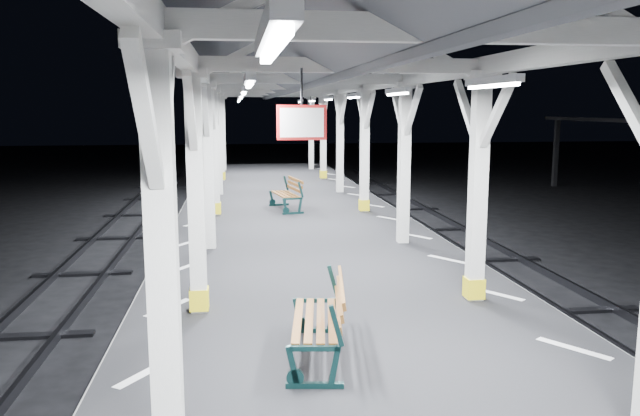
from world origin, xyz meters
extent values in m
cube|color=black|center=(0.00, 0.00, 0.50)|extent=(6.00, 50.00, 1.00)
cube|color=silver|center=(-2.45, 0.00, 1.00)|extent=(1.00, 48.00, 0.01)
cube|color=silver|center=(2.45, 0.00, 1.00)|extent=(1.00, 48.00, 0.01)
cube|color=silver|center=(-2.00, -2.00, 2.60)|extent=(0.22, 0.22, 3.20)
cube|color=silver|center=(-2.00, -2.00, 4.26)|extent=(0.40, 0.40, 0.12)
cube|color=silver|center=(-2.00, -1.45, 3.75)|extent=(0.10, 0.99, 0.99)
cube|color=silver|center=(-2.00, -2.55, 3.75)|extent=(0.10, 0.99, 0.99)
cube|color=silver|center=(-2.00, 2.00, 2.60)|extent=(0.22, 0.22, 3.20)
cube|color=silver|center=(-2.00, 2.00, 4.26)|extent=(0.40, 0.40, 0.12)
cube|color=yellow|center=(-2.00, 2.00, 1.18)|extent=(0.26, 0.26, 0.30)
cube|color=silver|center=(-2.00, 2.55, 3.75)|extent=(0.10, 0.99, 0.99)
cube|color=silver|center=(-2.00, 1.45, 3.75)|extent=(0.10, 0.99, 0.99)
cube|color=silver|center=(-2.00, 6.00, 2.60)|extent=(0.22, 0.22, 3.20)
cube|color=silver|center=(-2.00, 6.00, 4.26)|extent=(0.40, 0.40, 0.12)
cube|color=silver|center=(-2.00, 6.55, 3.75)|extent=(0.10, 0.99, 0.99)
cube|color=silver|center=(-2.00, 5.45, 3.75)|extent=(0.10, 0.99, 0.99)
cube|color=silver|center=(-2.00, 10.00, 2.60)|extent=(0.22, 0.22, 3.20)
cube|color=silver|center=(-2.00, 10.00, 4.26)|extent=(0.40, 0.40, 0.12)
cube|color=yellow|center=(-2.00, 10.00, 1.18)|extent=(0.26, 0.26, 0.30)
cube|color=silver|center=(-2.00, 10.55, 3.75)|extent=(0.10, 0.99, 0.99)
cube|color=silver|center=(-2.00, 9.45, 3.75)|extent=(0.10, 0.99, 0.99)
cube|color=silver|center=(-2.00, 14.00, 2.60)|extent=(0.22, 0.22, 3.20)
cube|color=silver|center=(-2.00, 14.00, 4.26)|extent=(0.40, 0.40, 0.12)
cube|color=silver|center=(-2.00, 14.55, 3.75)|extent=(0.10, 0.99, 0.99)
cube|color=silver|center=(-2.00, 13.45, 3.75)|extent=(0.10, 0.99, 0.99)
cube|color=silver|center=(-2.00, 18.00, 2.60)|extent=(0.22, 0.22, 3.20)
cube|color=silver|center=(-2.00, 18.00, 4.26)|extent=(0.40, 0.40, 0.12)
cube|color=yellow|center=(-2.00, 18.00, 1.18)|extent=(0.26, 0.26, 0.30)
cube|color=silver|center=(-2.00, 18.55, 3.75)|extent=(0.10, 0.99, 0.99)
cube|color=silver|center=(-2.00, 17.45, 3.75)|extent=(0.10, 0.99, 0.99)
cube|color=silver|center=(-2.00, 22.00, 2.60)|extent=(0.22, 0.22, 3.20)
cube|color=silver|center=(-2.00, 22.00, 4.26)|extent=(0.40, 0.40, 0.12)
cube|color=silver|center=(-2.00, 22.55, 3.75)|extent=(0.10, 0.99, 0.99)
cube|color=silver|center=(-2.00, 21.45, 3.75)|extent=(0.10, 0.99, 0.99)
cube|color=silver|center=(2.00, -1.45, 3.75)|extent=(0.10, 0.99, 0.99)
cube|color=silver|center=(2.00, 2.00, 2.60)|extent=(0.22, 0.22, 3.20)
cube|color=silver|center=(2.00, 2.00, 4.26)|extent=(0.40, 0.40, 0.12)
cube|color=yellow|center=(2.00, 2.00, 1.18)|extent=(0.26, 0.26, 0.30)
cube|color=silver|center=(2.00, 2.55, 3.75)|extent=(0.10, 0.99, 0.99)
cube|color=silver|center=(2.00, 1.45, 3.75)|extent=(0.10, 0.99, 0.99)
cube|color=silver|center=(2.00, 6.00, 2.60)|extent=(0.22, 0.22, 3.20)
cube|color=silver|center=(2.00, 6.00, 4.26)|extent=(0.40, 0.40, 0.12)
cube|color=silver|center=(2.00, 6.55, 3.75)|extent=(0.10, 0.99, 0.99)
cube|color=silver|center=(2.00, 5.45, 3.75)|extent=(0.10, 0.99, 0.99)
cube|color=silver|center=(2.00, 10.00, 2.60)|extent=(0.22, 0.22, 3.20)
cube|color=silver|center=(2.00, 10.00, 4.26)|extent=(0.40, 0.40, 0.12)
cube|color=yellow|center=(2.00, 10.00, 1.18)|extent=(0.26, 0.26, 0.30)
cube|color=silver|center=(2.00, 10.55, 3.75)|extent=(0.10, 0.99, 0.99)
cube|color=silver|center=(2.00, 9.45, 3.75)|extent=(0.10, 0.99, 0.99)
cube|color=silver|center=(2.00, 14.00, 2.60)|extent=(0.22, 0.22, 3.20)
cube|color=silver|center=(2.00, 14.00, 4.26)|extent=(0.40, 0.40, 0.12)
cube|color=silver|center=(2.00, 14.55, 3.75)|extent=(0.10, 0.99, 0.99)
cube|color=silver|center=(2.00, 13.45, 3.75)|extent=(0.10, 0.99, 0.99)
cube|color=silver|center=(2.00, 18.00, 2.60)|extent=(0.22, 0.22, 3.20)
cube|color=silver|center=(2.00, 18.00, 4.26)|extent=(0.40, 0.40, 0.12)
cube|color=yellow|center=(2.00, 18.00, 1.18)|extent=(0.26, 0.26, 0.30)
cube|color=silver|center=(2.00, 18.55, 3.75)|extent=(0.10, 0.99, 0.99)
cube|color=silver|center=(2.00, 17.45, 3.75)|extent=(0.10, 0.99, 0.99)
cube|color=silver|center=(2.00, 22.00, 2.60)|extent=(0.22, 0.22, 3.20)
cube|color=silver|center=(2.00, 22.00, 4.26)|extent=(0.40, 0.40, 0.12)
cube|color=silver|center=(2.00, 22.55, 3.75)|extent=(0.10, 0.99, 0.99)
cube|color=silver|center=(2.00, 21.45, 3.75)|extent=(0.10, 0.99, 0.99)
cube|color=silver|center=(-2.00, 0.00, 4.38)|extent=(0.18, 48.00, 0.24)
cube|color=silver|center=(2.00, 0.00, 4.38)|extent=(0.18, 48.00, 0.24)
cube|color=silver|center=(0.00, -2.00, 4.38)|extent=(4.20, 0.14, 0.20)
cube|color=silver|center=(0.00, 2.00, 4.38)|extent=(4.20, 0.14, 0.20)
cube|color=silver|center=(0.00, 6.00, 4.38)|extent=(4.20, 0.14, 0.20)
cube|color=silver|center=(0.00, 10.00, 4.38)|extent=(4.20, 0.14, 0.20)
cube|color=silver|center=(0.00, 14.00, 4.38)|extent=(4.20, 0.14, 0.20)
cube|color=silver|center=(0.00, 18.00, 4.38)|extent=(4.20, 0.14, 0.20)
cube|color=silver|center=(0.00, 22.00, 4.38)|extent=(4.20, 0.14, 0.20)
cube|color=#47494F|center=(1.30, 0.00, 4.92)|extent=(2.80, 49.00, 1.45)
cube|color=silver|center=(-1.30, -4.00, 4.10)|extent=(0.10, 1.35, 0.08)
cube|color=white|center=(-1.30, -4.00, 4.05)|extent=(0.05, 1.25, 0.05)
cube|color=silver|center=(-1.30, 0.00, 4.10)|extent=(0.10, 1.35, 0.08)
cube|color=white|center=(-1.30, 0.00, 4.05)|extent=(0.05, 1.25, 0.05)
cube|color=silver|center=(-1.30, 4.00, 4.10)|extent=(0.10, 1.35, 0.08)
cube|color=white|center=(-1.30, 4.00, 4.05)|extent=(0.05, 1.25, 0.05)
cube|color=silver|center=(-1.30, 8.00, 4.10)|extent=(0.10, 1.35, 0.08)
cube|color=white|center=(-1.30, 8.00, 4.05)|extent=(0.05, 1.25, 0.05)
cube|color=silver|center=(-1.30, 12.00, 4.10)|extent=(0.10, 1.35, 0.08)
cube|color=white|center=(-1.30, 12.00, 4.05)|extent=(0.05, 1.25, 0.05)
cube|color=silver|center=(-1.30, 16.00, 4.10)|extent=(0.10, 1.35, 0.08)
cube|color=white|center=(-1.30, 16.00, 4.05)|extent=(0.05, 1.25, 0.05)
cube|color=silver|center=(-1.30, 20.00, 4.10)|extent=(0.10, 1.35, 0.08)
cube|color=white|center=(-1.30, 20.00, 4.05)|extent=(0.05, 1.25, 0.05)
cube|color=silver|center=(1.30, 0.00, 4.10)|extent=(0.10, 1.35, 0.08)
cube|color=white|center=(1.30, 0.00, 4.05)|extent=(0.05, 1.25, 0.05)
cube|color=silver|center=(1.30, 4.00, 4.10)|extent=(0.10, 1.35, 0.08)
cube|color=white|center=(1.30, 4.00, 4.05)|extent=(0.05, 1.25, 0.05)
cube|color=silver|center=(1.30, 8.00, 4.10)|extent=(0.10, 1.35, 0.08)
cube|color=white|center=(1.30, 8.00, 4.05)|extent=(0.05, 1.25, 0.05)
cube|color=silver|center=(1.30, 12.00, 4.10)|extent=(0.10, 1.35, 0.08)
cube|color=white|center=(1.30, 12.00, 4.05)|extent=(0.05, 1.25, 0.05)
cube|color=silver|center=(1.30, 16.00, 4.10)|extent=(0.10, 1.35, 0.08)
cube|color=white|center=(1.30, 16.00, 4.05)|extent=(0.05, 1.25, 0.05)
cube|color=silver|center=(1.30, 20.00, 4.10)|extent=(0.10, 1.35, 0.08)
cube|color=white|center=(1.30, 20.00, 4.05)|extent=(0.05, 1.25, 0.05)
cylinder|color=black|center=(-0.79, -0.27, 4.02)|extent=(0.02, 0.02, 0.36)
cube|color=red|center=(-0.79, -0.27, 3.67)|extent=(0.50, 0.03, 0.35)
cube|color=white|center=(-0.79, -0.27, 3.67)|extent=(0.44, 0.05, 0.29)
cylinder|color=black|center=(1.21, 15.66, 4.02)|extent=(0.02, 0.02, 0.36)
cube|color=red|center=(1.21, 15.66, 3.67)|extent=(0.50, 0.03, 0.35)
cube|color=white|center=(1.21, 15.66, 3.67)|extent=(0.44, 0.05, 0.29)
cube|color=black|center=(14.00, 22.00, 1.65)|extent=(0.20, 0.20, 3.30)
sphere|color=silver|center=(14.00, 16.00, 3.22)|extent=(0.20, 0.20, 0.20)
sphere|color=silver|center=(14.00, 22.00, 3.22)|extent=(0.20, 0.20, 0.20)
cube|color=#0D2929|center=(-0.71, -0.62, 1.03)|extent=(0.60, 0.14, 0.06)
cube|color=#0D2929|center=(-0.93, -0.59, 1.23)|extent=(0.16, 0.07, 0.46)
cube|color=#0D2929|center=(-0.51, -0.65, 1.23)|extent=(0.14, 0.07, 0.46)
cube|color=#0D2929|center=(-0.49, -0.65, 1.66)|extent=(0.17, 0.07, 0.43)
cube|color=#0D2929|center=(-0.49, 0.94, 1.03)|extent=(0.60, 0.14, 0.06)
cube|color=#0D2929|center=(-0.71, 0.97, 1.23)|extent=(0.16, 0.07, 0.46)
cube|color=#0D2929|center=(-0.30, 0.92, 1.23)|extent=(0.14, 0.07, 0.46)
cube|color=#0D2929|center=(-0.28, 0.91, 1.66)|extent=(0.17, 0.07, 0.43)
cube|color=brown|center=(-0.80, 0.19, 1.44)|extent=(0.29, 1.50, 0.03)
cube|color=brown|center=(-0.67, 0.17, 1.44)|extent=(0.29, 1.50, 0.03)
cube|color=brown|center=(-0.54, 0.15, 1.44)|extent=(0.29, 1.50, 0.03)
cube|color=brown|center=(-0.42, 0.13, 1.44)|extent=(0.29, 1.50, 0.03)
cube|color=brown|center=(-0.35, 0.12, 1.58)|extent=(0.25, 1.50, 0.09)
cube|color=brown|center=(-0.33, 0.12, 1.71)|extent=(0.25, 1.50, 0.09)
cube|color=brown|center=(-0.31, 0.12, 1.84)|extent=(0.25, 1.50, 0.09)
cube|color=#0D2929|center=(0.03, 9.81, 1.03)|extent=(0.59, 0.16, 0.06)
cube|color=#0D2929|center=(-0.18, 9.77, 1.22)|extent=(0.16, 0.07, 0.45)
cube|color=#0D2929|center=(0.22, 9.84, 1.22)|extent=(0.14, 0.07, 0.45)
cube|color=#0D2929|center=(0.24, 9.84, 1.65)|extent=(0.16, 0.08, 0.43)
cube|color=#0D2929|center=(-0.24, 11.34, 1.03)|extent=(0.59, 0.16, 0.06)
cube|color=#0D2929|center=(-0.45, 11.31, 1.22)|extent=(0.16, 0.07, 0.45)
cube|color=#0D2929|center=(-0.04, 11.38, 1.22)|extent=(0.14, 0.07, 0.45)
cube|color=#0D2929|center=(-0.03, 11.38, 1.65)|extent=(0.16, 0.08, 0.43)
cube|color=brown|center=(-0.29, 10.54, 1.44)|extent=(0.34, 1.47, 0.03)
cube|color=brown|center=(-0.17, 10.56, 1.44)|extent=(0.34, 1.47, 0.03)
cube|color=brown|center=(-0.04, 10.59, 1.44)|extent=(0.34, 1.47, 0.03)
cube|color=brown|center=(0.08, 10.61, 1.44)|extent=(0.34, 1.47, 0.03)
cube|color=brown|center=(0.15, 10.62, 1.57)|extent=(0.30, 1.47, 0.09)
cube|color=brown|center=(0.17, 10.62, 1.70)|extent=(0.30, 1.47, 0.09)
cube|color=brown|center=(0.19, 10.63, 1.83)|extent=(0.30, 1.47, 0.09)
camera|label=1|loc=(-1.46, -6.52, 3.81)|focal=35.00mm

